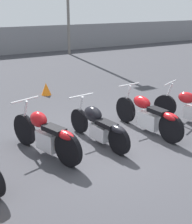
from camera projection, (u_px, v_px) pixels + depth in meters
The scene contains 5 objects.
ground_plane at pixel (106, 146), 6.68m from camera, with size 60.00×60.00×0.00m, color #38383D.
motorcycle_slot_1 at pixel (46, 134), 6.14m from camera, with size 0.81×2.02×1.04m.
motorcycle_slot_2 at pixel (99, 125), 6.70m from camera, with size 0.65×1.98×0.94m.
motorcycle_slot_3 at pixel (148, 115), 7.27m from camera, with size 0.64×2.20×1.02m.
traffic_cone_near at pixel (46, 89), 10.35m from camera, with size 0.33×0.33×0.41m.
Camera 1 is at (-3.33, -5.08, 2.88)m, focal length 50.00 mm.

